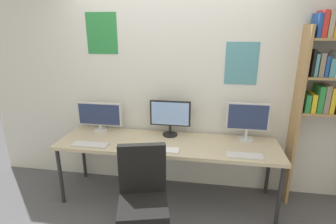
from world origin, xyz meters
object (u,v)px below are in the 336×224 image
object	(u,v)px
office_chair	(143,209)
monitor_left	(100,116)
bookshelf	(335,87)
keyboard_left	(90,145)
desk	(167,146)
computer_mouse	(123,146)
keyboard_center	(164,150)
monitor_center	(170,116)
keyboard_right	(245,156)
monitor_right	(248,119)

from	to	relation	value
office_chair	monitor_left	size ratio (longest dim) A/B	1.72
bookshelf	monitor_left	world-z (taller)	bookshelf
bookshelf	keyboard_left	bearing A→B (deg)	-169.96
desk	bookshelf	bearing A→B (deg)	7.46
desk	bookshelf	distance (m)	1.91
monitor_left	computer_mouse	bearing A→B (deg)	-44.05
bookshelf	keyboard_center	bearing A→B (deg)	-165.34
computer_mouse	monitor_left	bearing A→B (deg)	135.95
office_chair	computer_mouse	xyz separation A→B (m)	(-0.36, 0.55, 0.35)
bookshelf	keyboard_center	xyz separation A→B (m)	(-1.76, -0.46, -0.65)
desk	monitor_center	distance (m)	0.36
desk	monitor_left	distance (m)	0.96
office_chair	keyboard_right	xyz separation A→B (m)	(0.94, 0.53, 0.35)
office_chair	desk	bearing A→B (deg)	82.53
office_chair	monitor_left	distance (m)	1.37
computer_mouse	keyboard_right	bearing A→B (deg)	-0.64
monitor_center	keyboard_center	distance (m)	0.50
keyboard_left	computer_mouse	bearing A→B (deg)	2.18
monitor_center	monitor_right	xyz separation A→B (m)	(0.90, 0.00, 0.01)
office_chair	monitor_right	size ratio (longest dim) A/B	2.06
bookshelf	monitor_right	distance (m)	0.95
monitor_right	keyboard_left	world-z (taller)	monitor_right
desk	keyboard_left	xyz separation A→B (m)	(-0.84, -0.23, 0.06)
office_chair	keyboard_right	bearing A→B (deg)	29.61
keyboard_left	keyboard_right	world-z (taller)	same
monitor_left	computer_mouse	xyz separation A→B (m)	(0.44, -0.43, -0.19)
desk	office_chair	bearing A→B (deg)	-97.47
bookshelf	monitor_right	world-z (taller)	bookshelf
monitor_left	keyboard_left	world-z (taller)	monitor_left
monitor_left	monitor_right	size ratio (longest dim) A/B	1.20
monitor_center	keyboard_left	world-z (taller)	monitor_center
desk	monitor_right	distance (m)	0.97
office_chair	keyboard_center	world-z (taller)	office_chair
desk	keyboard_right	distance (m)	0.87
monitor_right	keyboard_center	world-z (taller)	monitor_right
desk	monitor_right	world-z (taller)	monitor_right
monitor_center	office_chair	bearing A→B (deg)	-95.86
monitor_center	keyboard_center	world-z (taller)	monitor_center
bookshelf	monitor_center	world-z (taller)	bookshelf
computer_mouse	bookshelf	bearing A→B (deg)	11.37
desk	monitor_center	bearing A→B (deg)	90.00
monitor_left	keyboard_center	size ratio (longest dim) A/B	1.78
office_chair	monitor_center	size ratio (longest dim) A/B	2.02
keyboard_center	keyboard_left	bearing A→B (deg)	180.00
monitor_left	keyboard_right	distance (m)	1.81
bookshelf	monitor_left	size ratio (longest dim) A/B	3.79
office_chair	monitor_left	xyz separation A→B (m)	(-0.80, 0.98, 0.54)
monitor_left	computer_mouse	size ratio (longest dim) A/B	6.01
monitor_center	monitor_right	size ratio (longest dim) A/B	1.02
monitor_left	bookshelf	bearing A→B (deg)	0.39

